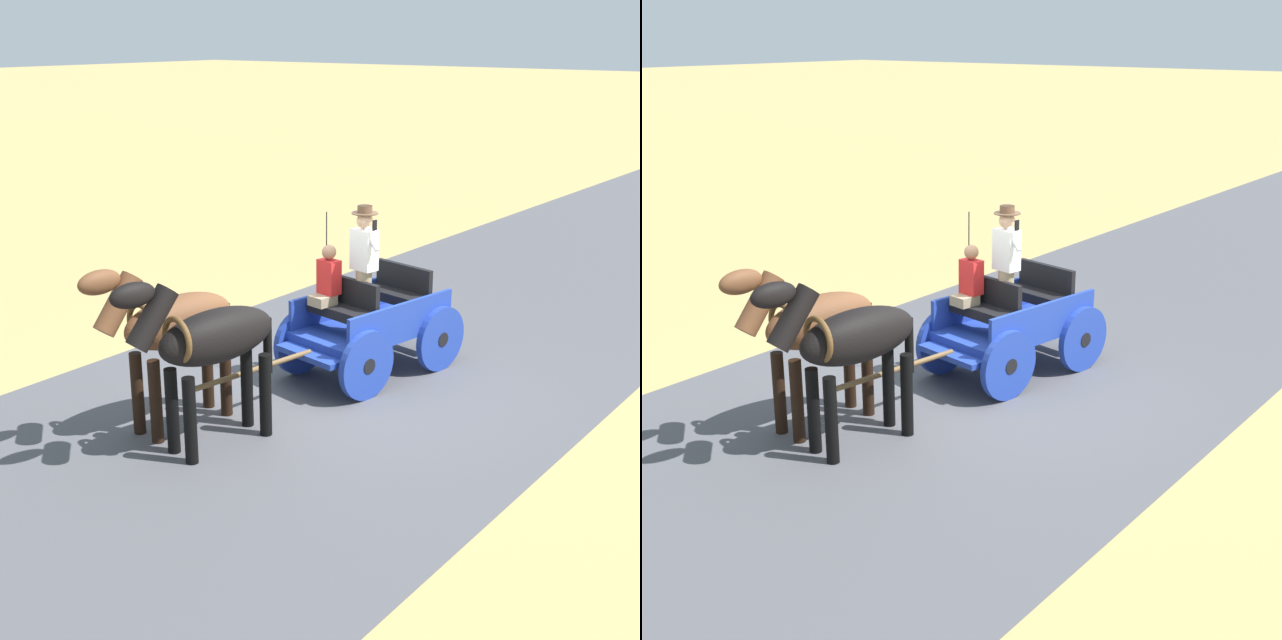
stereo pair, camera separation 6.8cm
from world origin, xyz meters
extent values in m
plane|color=tan|center=(0.00, 0.00, 0.00)|extent=(200.00, 200.00, 0.00)
cube|color=#4C4C51|center=(0.00, 0.00, 0.00)|extent=(6.76, 160.00, 0.01)
cube|color=#1E3899|center=(-0.08, -0.72, 0.66)|extent=(1.53, 2.36, 0.12)
cube|color=#1E3899|center=(-0.64, -0.63, 0.94)|extent=(0.38, 2.07, 0.44)
cube|color=#1E3899|center=(0.49, -0.80, 0.94)|extent=(0.38, 2.07, 0.44)
cube|color=#1E3899|center=(0.11, 0.49, 0.56)|extent=(1.10, 0.40, 0.08)
cube|color=#1E3899|center=(-0.26, -1.90, 0.48)|extent=(0.74, 0.31, 0.06)
cube|color=black|center=(0.02, -0.12, 1.04)|extent=(1.06, 0.51, 0.14)
cube|color=black|center=(-0.01, -0.30, 1.26)|extent=(1.02, 0.24, 0.44)
cube|color=black|center=(-0.15, -1.21, 1.04)|extent=(1.06, 0.51, 0.14)
cube|color=black|center=(-0.18, -1.38, 1.26)|extent=(1.02, 0.24, 0.44)
cylinder|color=#1E3899|center=(-0.60, 0.15, 0.48)|extent=(0.25, 0.96, 0.96)
cylinder|color=black|center=(-0.60, 0.15, 0.48)|extent=(0.15, 0.23, 0.21)
cylinder|color=#1E3899|center=(0.68, -0.06, 0.48)|extent=(0.25, 0.96, 0.96)
cylinder|color=black|center=(0.68, -0.06, 0.48)|extent=(0.15, 0.23, 0.21)
cylinder|color=#1E3899|center=(-0.84, -1.38, 0.48)|extent=(0.25, 0.96, 0.96)
cylinder|color=black|center=(-0.84, -1.38, 0.48)|extent=(0.15, 0.23, 0.21)
cylinder|color=#1E3899|center=(0.45, -1.58, 0.48)|extent=(0.25, 0.96, 0.96)
cylinder|color=black|center=(0.45, -1.58, 0.48)|extent=(0.15, 0.23, 0.21)
cylinder|color=brown|center=(0.26, 1.46, 0.61)|extent=(0.38, 1.99, 0.07)
cylinder|color=black|center=(0.31, -0.16, 1.74)|extent=(0.02, 0.02, 1.30)
cylinder|color=#998466|center=(-0.17, -0.37, 1.17)|extent=(0.22, 0.22, 0.90)
cube|color=silver|center=(-0.17, -0.37, 1.90)|extent=(0.37, 0.27, 0.56)
sphere|color=tan|center=(-0.17, -0.37, 2.30)|extent=(0.22, 0.22, 0.22)
cylinder|color=#473323|center=(-0.17, -0.37, 2.40)|extent=(0.36, 0.36, 0.01)
cylinder|color=#473323|center=(-0.17, -0.37, 2.45)|extent=(0.20, 0.20, 0.10)
cylinder|color=silver|center=(-0.35, -0.30, 2.08)|extent=(0.27, 0.12, 0.32)
cube|color=black|center=(-0.40, -0.27, 2.28)|extent=(0.03, 0.07, 0.14)
cube|color=#998466|center=(0.28, -0.04, 1.18)|extent=(0.33, 0.36, 0.14)
cube|color=red|center=(0.26, -0.16, 1.49)|extent=(0.33, 0.24, 0.48)
sphere|color=#9E7051|center=(0.26, -0.16, 1.84)|extent=(0.20, 0.20, 0.20)
ellipsoid|color=black|center=(0.01, 2.31, 1.37)|extent=(0.82, 1.63, 0.64)
cylinder|color=black|center=(-0.08, 2.88, 0.53)|extent=(0.15, 0.15, 1.05)
cylinder|color=black|center=(0.28, 2.81, 0.53)|extent=(0.15, 0.15, 1.05)
cylinder|color=black|center=(-0.26, 1.80, 0.53)|extent=(0.15, 0.15, 1.05)
cylinder|color=black|center=(0.10, 1.74, 0.53)|extent=(0.15, 0.15, 1.05)
cylinder|color=black|center=(0.15, 3.14, 1.77)|extent=(0.37, 0.68, 0.73)
ellipsoid|color=black|center=(0.19, 3.35, 2.07)|extent=(0.31, 0.57, 0.28)
cube|color=black|center=(0.15, 3.12, 1.81)|extent=(0.14, 0.51, 0.56)
cylinder|color=black|center=(-0.12, 1.58, 1.07)|extent=(0.11, 0.11, 0.70)
torus|color=brown|center=(0.10, 2.84, 1.45)|extent=(0.55, 0.16, 0.55)
ellipsoid|color=brown|center=(0.76, 2.19, 1.37)|extent=(0.71, 1.61, 0.64)
cylinder|color=black|center=(0.64, 2.75, 0.53)|extent=(0.15, 0.15, 1.05)
cylinder|color=black|center=(1.00, 2.71, 0.53)|extent=(0.15, 0.15, 1.05)
cylinder|color=black|center=(0.53, 1.66, 0.53)|extent=(0.15, 0.15, 1.05)
cylinder|color=black|center=(0.89, 1.63, 0.53)|extent=(0.15, 0.15, 1.05)
cylinder|color=brown|center=(0.85, 3.03, 1.77)|extent=(0.32, 0.67, 0.73)
ellipsoid|color=brown|center=(0.87, 3.25, 2.07)|extent=(0.27, 0.56, 0.28)
cube|color=black|center=(0.84, 3.01, 1.81)|extent=(0.11, 0.51, 0.56)
cylinder|color=black|center=(0.69, 1.45, 1.07)|extent=(0.11, 0.11, 0.70)
torus|color=brown|center=(0.82, 2.73, 1.45)|extent=(0.55, 0.12, 0.55)
camera|label=1|loc=(-6.75, 9.08, 4.72)|focal=49.05mm
camera|label=2|loc=(-6.80, 9.04, 4.72)|focal=49.05mm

